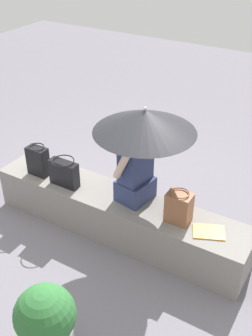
% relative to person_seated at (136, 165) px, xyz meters
% --- Properties ---
extents(ground_plane, '(14.00, 14.00, 0.00)m').
position_rel_person_seated_xyz_m(ground_plane, '(0.17, 0.08, -0.85)').
color(ground_plane, slate).
extents(stone_bench, '(2.77, 0.51, 0.46)m').
position_rel_person_seated_xyz_m(stone_bench, '(0.17, 0.08, -0.62)').
color(stone_bench, gray).
rests_on(stone_bench, ground).
extents(person_seated, '(0.33, 0.50, 0.90)m').
position_rel_person_seated_xyz_m(person_seated, '(0.00, 0.00, 0.00)').
color(person_seated, navy).
rests_on(person_seated, stone_bench).
extents(parasol, '(0.94, 0.94, 1.01)m').
position_rel_person_seated_xyz_m(parasol, '(-0.09, 0.01, 0.49)').
color(parasol, '#B7B7BC').
rests_on(parasol, stone_bench).
extents(handbag_black, '(0.23, 0.17, 0.34)m').
position_rel_person_seated_xyz_m(handbag_black, '(1.12, 0.15, -0.22)').
color(handbag_black, black).
rests_on(handbag_black, stone_bench).
extents(tote_bag_canvas, '(0.23, 0.17, 0.32)m').
position_rel_person_seated_xyz_m(tote_bag_canvas, '(-0.51, 0.10, -0.23)').
color(tote_bag_canvas, brown).
rests_on(tote_bag_canvas, stone_bench).
extents(shoulder_bag_spare, '(0.32, 0.23, 0.30)m').
position_rel_person_seated_xyz_m(shoulder_bag_spare, '(0.75, 0.17, -0.24)').
color(shoulder_bag_spare, black).
rests_on(shoulder_bag_spare, stone_bench).
extents(magazine, '(0.34, 0.30, 0.01)m').
position_rel_person_seated_xyz_m(magazine, '(-0.82, 0.11, -0.38)').
color(magazine, gold).
rests_on(magazine, stone_bench).
extents(planter_near, '(0.45, 0.45, 0.73)m').
position_rel_person_seated_xyz_m(planter_near, '(-0.17, 1.57, -0.46)').
color(planter_near, gray).
rests_on(planter_near, ground).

